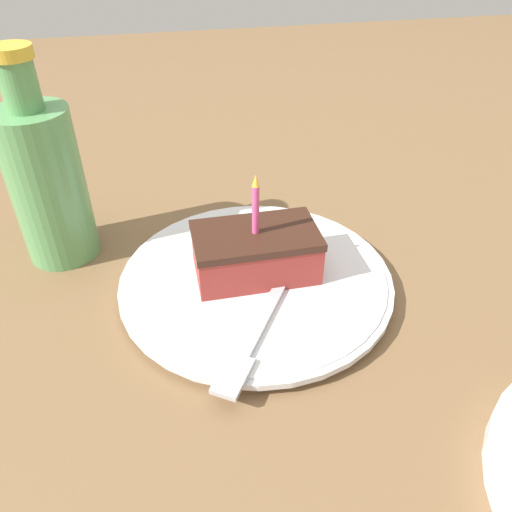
{
  "coord_description": "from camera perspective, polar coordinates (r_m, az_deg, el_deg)",
  "views": [
    {
      "loc": [
        -0.39,
        0.1,
        0.35
      ],
      "look_at": [
        0.02,
        0.01,
        0.04
      ],
      "focal_mm": 35.0,
      "sensor_mm": 36.0,
      "label": 1
    }
  ],
  "objects": [
    {
      "name": "fork",
      "position": [
        0.46,
        -0.4,
        -9.42
      ],
      "size": [
        0.15,
        0.1,
        0.0
      ],
      "color": "#B2B2B7",
      "rests_on": "plate"
    },
    {
      "name": "ground_plane",
      "position": [
        0.55,
        1.61,
        -6.21
      ],
      "size": [
        2.4,
        2.4,
        0.04
      ],
      "color": "brown",
      "rests_on": "ground"
    },
    {
      "name": "plate",
      "position": [
        0.54,
        0.0,
        -2.81
      ],
      "size": [
        0.29,
        0.29,
        0.02
      ],
      "color": "silver",
      "rests_on": "ground_plane"
    },
    {
      "name": "cake_slice",
      "position": [
        0.52,
        -0.04,
        0.47
      ],
      "size": [
        0.07,
        0.13,
        0.12
      ],
      "color": "#99332D",
      "rests_on": "plate"
    },
    {
      "name": "bottle",
      "position": [
        0.59,
        -22.83,
        7.96
      ],
      "size": [
        0.08,
        0.08,
        0.23
      ],
      "color": "#599959",
      "rests_on": "ground_plane"
    }
  ]
}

